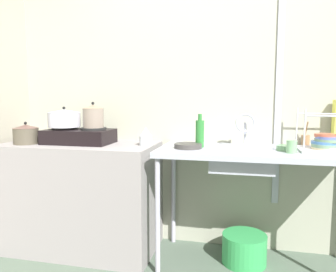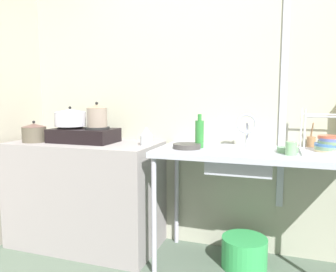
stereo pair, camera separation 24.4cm
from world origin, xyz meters
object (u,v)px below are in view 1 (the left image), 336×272
percolator (146,137)px  stove (79,136)px  dish_rack (326,144)px  utensil_jar (305,140)px  frying_pan (188,146)px  bucket_on_floor (244,249)px  cup_by_rack (292,147)px  pot_on_left_burner (64,118)px  pot_on_right_burner (93,116)px  pot_beside_stove (26,134)px  sink_basin (242,160)px  small_bowl_on_drainboard (287,148)px  faucet (245,125)px  bottle_by_sink (200,133)px

percolator → stove: bearing=-179.1°
dish_rack → utensil_jar: size_ratio=1.93×
frying_pan → bucket_on_floor: (0.42, 0.09, -0.78)m
dish_rack → cup_by_rack: (-0.25, -0.15, -0.01)m
pot_on_left_burner → pot_on_right_burner: 0.26m
dish_rack → pot_on_right_burner: bearing=-178.7°
pot_beside_stove → cup_by_rack: pot_beside_stove is taller
dish_rack → cup_by_rack: dish_rack is taller
pot_on_left_burner → sink_basin: 1.44m
pot_beside_stove → small_bowl_on_drainboard: 1.99m
faucet → frying_pan: faucet is taller
stove → small_bowl_on_drainboard: 1.59m
percolator → cup_by_rack: (1.05, -0.12, -0.03)m
faucet → bottle_by_sink: bearing=-164.6°
bottle_by_sink → pot_on_left_burner: bearing=-179.1°
sink_basin → pot_on_left_burner: bearing=178.0°
pot_on_left_burner → pot_on_right_burner: bearing=0.0°
pot_on_right_burner → utensil_jar: (1.63, 0.26, -0.18)m
cup_by_rack → percolator: bearing=173.3°
bucket_on_floor → bottle_by_sink: bearing=-178.2°
pot_on_right_burner → pot_beside_stove: pot_on_right_burner is taller
pot_on_right_burner → pot_beside_stove: bearing=-167.2°
frying_pan → pot_beside_stove: bearing=-177.2°
frying_pan → percolator: bearing=169.0°
bottle_by_sink → utensil_jar: bearing=17.0°
pot_beside_stove → sink_basin: size_ratio=0.46×
percolator → bucket_on_floor: bearing=1.5°
percolator → bucket_on_floor: size_ratio=0.43×
stove → small_bowl_on_drainboard: bearing=-0.0°
faucet → cup_by_rack: (0.30, -0.22, -0.12)m
pot_on_right_burner → pot_beside_stove: (-0.53, -0.12, -0.14)m
faucet → small_bowl_on_drainboard: faucet is taller
pot_beside_stove → faucet: (1.71, 0.23, 0.09)m
pot_on_left_burner → dish_rack: size_ratio=0.71×
pot_beside_stove → bottle_by_sink: (1.38, 0.14, 0.03)m
pot_beside_stove → percolator: bearing=7.7°
stove → percolator: 0.56m
pot_on_right_burner → bottle_by_sink: pot_on_right_burner is taller
sink_basin → dish_rack: dish_rack is taller
faucet → dish_rack: 0.56m
pot_on_right_burner → utensil_jar: size_ratio=1.08×
pot_on_right_burner → dish_rack: 1.73m
bucket_on_floor → dish_rack: bearing=1.1°
percolator → small_bowl_on_drainboard: 1.03m
pot_on_left_burner → small_bowl_on_drainboard: bearing=-0.0°
stove → small_bowl_on_drainboard: stove is taller
pot_on_left_burner → dish_rack: pot_on_left_burner is taller
percolator → small_bowl_on_drainboard: size_ratio=1.03×
frying_pan → dish_rack: (0.95, 0.10, 0.03)m
faucet → utensil_jar: size_ratio=1.33×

